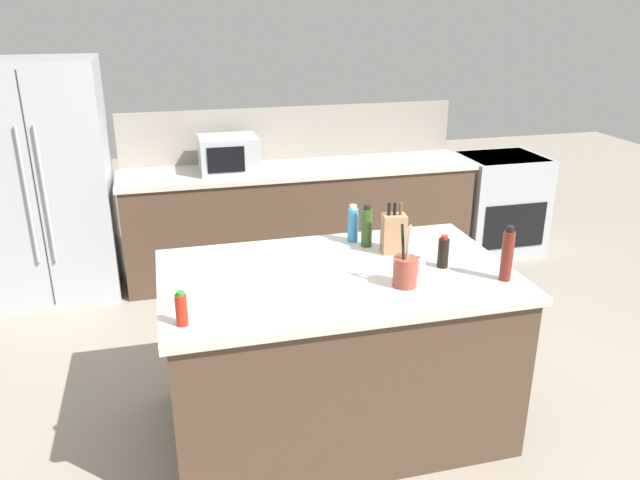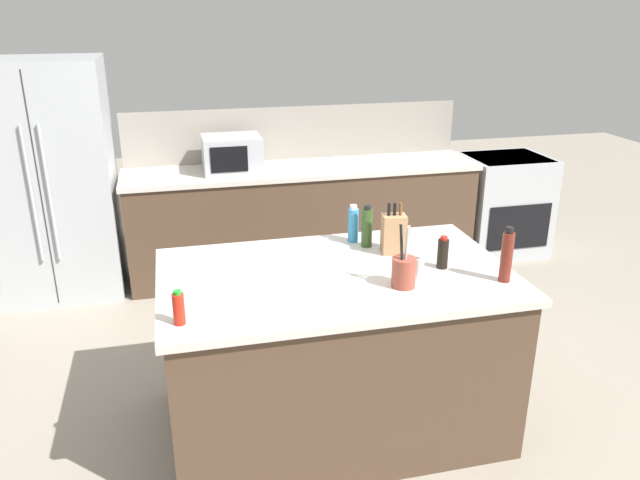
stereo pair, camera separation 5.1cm
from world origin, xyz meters
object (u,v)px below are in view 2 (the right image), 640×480
at_px(olive_oil_bottle, 367,227).
at_px(microwave, 232,154).
at_px(utensil_crock, 404,271).
at_px(soy_sauce_bottle, 443,253).
at_px(range_oven, 503,204).
at_px(salt_shaker, 419,267).
at_px(knife_block, 394,234).
at_px(dish_soap_bottle, 353,224).
at_px(refrigerator, 49,181).
at_px(vinegar_bottle, 507,256).
at_px(hot_sauce_bottle, 179,308).

bearing_deg(olive_oil_bottle, microwave, 106.68).
height_order(utensil_crock, soy_sauce_bottle, utensil_crock).
height_order(range_oven, microwave, microwave).
distance_m(microwave, soy_sauce_bottle, 2.43).
bearing_deg(salt_shaker, microwave, 106.48).
height_order(knife_block, dish_soap_bottle, knife_block).
distance_m(microwave, salt_shaker, 2.45).
height_order(refrigerator, vinegar_bottle, refrigerator).
height_order(microwave, salt_shaker, microwave).
relative_size(hot_sauce_bottle, dish_soap_bottle, 0.72).
distance_m(utensil_crock, hot_sauce_bottle, 1.09).
height_order(salt_shaker, soy_sauce_bottle, soy_sauce_bottle).
distance_m(utensil_crock, olive_oil_bottle, 0.56).
bearing_deg(refrigerator, knife_block, -44.16).
relative_size(range_oven, dish_soap_bottle, 4.13).
bearing_deg(refrigerator, soy_sauce_bottle, -45.26).
bearing_deg(knife_block, dish_soap_bottle, 134.66).
relative_size(utensil_crock, olive_oil_bottle, 1.29).
bearing_deg(vinegar_bottle, knife_block, 130.21).
xyz_separation_m(salt_shaker, soy_sauce_bottle, (0.16, 0.08, 0.03)).
bearing_deg(range_oven, hot_sauce_bottle, -139.70).
height_order(range_oven, dish_soap_bottle, dish_soap_bottle).
xyz_separation_m(microwave, hot_sauce_bottle, (-0.51, -2.57, -0.07)).
relative_size(refrigerator, range_oven, 2.03).
height_order(range_oven, salt_shaker, salt_shaker).
relative_size(refrigerator, knife_block, 6.45).
bearing_deg(soy_sauce_bottle, refrigerator, 134.74).
relative_size(olive_oil_bottle, vinegar_bottle, 0.86).
relative_size(vinegar_bottle, dish_soap_bottle, 1.29).
bearing_deg(hot_sauce_bottle, dish_soap_bottle, 37.61).
relative_size(refrigerator, salt_shaker, 16.31).
distance_m(microwave, knife_block, 2.12).
distance_m(salt_shaker, dish_soap_bottle, 0.59).
relative_size(microwave, soy_sauce_bottle, 2.69).
bearing_deg(salt_shaker, hot_sauce_bottle, -169.46).
distance_m(microwave, vinegar_bottle, 2.73).
relative_size(vinegar_bottle, soy_sauce_bottle, 1.63).
bearing_deg(utensil_crock, vinegar_bottle, -6.58).
bearing_deg(utensil_crock, olive_oil_bottle, 91.33).
xyz_separation_m(utensil_crock, olive_oil_bottle, (-0.01, 0.56, 0.03)).
bearing_deg(olive_oil_bottle, hot_sauce_bottle, -147.22).
xyz_separation_m(salt_shaker, dish_soap_bottle, (-0.18, 0.56, 0.05)).
bearing_deg(vinegar_bottle, hot_sauce_bottle, -177.41).
xyz_separation_m(refrigerator, hot_sauce_bottle, (0.93, -2.62, 0.08)).
bearing_deg(hot_sauce_bottle, utensil_crock, 6.95).
bearing_deg(salt_shaker, range_oven, 52.07).
bearing_deg(dish_soap_bottle, refrigerator, 136.73).
bearing_deg(knife_block, soy_sauce_bottle, -48.11).
xyz_separation_m(salt_shaker, vinegar_bottle, (0.40, -0.15, 0.08)).
height_order(microwave, hot_sauce_bottle, microwave).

